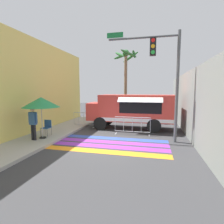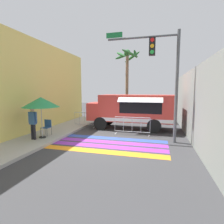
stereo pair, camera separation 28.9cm
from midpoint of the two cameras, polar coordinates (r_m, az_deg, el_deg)
ground_plane at (r=9.37m, az=-1.26°, el=-10.19°), size 60.00×60.00×0.00m
sidewalk_left at (r=11.63m, az=-25.16°, el=-7.11°), size 4.40×16.00×0.14m
building_left_facade at (r=11.48m, az=-26.87°, el=7.52°), size 0.25×16.00×6.05m
concrete_wall_right at (r=11.80m, az=24.43°, el=2.50°), size 0.20×16.00×3.95m
crosswalk_painted at (r=9.26m, az=-1.48°, el=-10.38°), size 6.40×2.84×0.01m
food_truck at (r=12.75m, az=6.74°, el=1.05°), size 6.15×2.60×2.48m
traffic_signal_pole at (r=9.78m, az=17.00°, el=14.01°), size 3.86×0.29×5.92m
patio_umbrella at (r=10.28m, az=-21.46°, el=2.97°), size 1.98×1.98×2.28m
folding_chair at (r=11.01m, az=-19.80°, el=-4.29°), size 0.45×0.45×0.91m
vendor_person at (r=10.20m, az=-23.71°, el=-2.68°), size 0.53×0.23×1.77m
barricade_front at (r=11.06m, az=7.31°, el=-4.56°), size 2.24×0.44×1.14m
barricade_side at (r=13.54m, az=-8.34°, el=-2.56°), size 1.67×0.44×1.14m
palm_tree at (r=16.74m, az=5.58°, el=13.92°), size 2.39×2.42×6.53m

